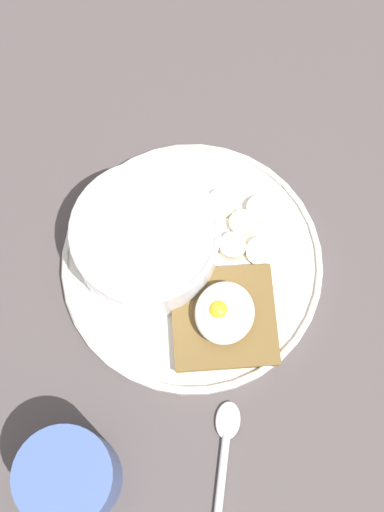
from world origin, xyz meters
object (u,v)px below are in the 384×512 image
toast_slice (224,318)px  banana_slice_left (261,252)px  poached_egg (224,313)px  banana_slice_right (233,247)px  banana_slice_inner (260,210)px  spoon (225,449)px  oatmeal_bowl (146,241)px  coffee_mug (70,477)px  banana_slice_back (223,203)px  banana_slice_front (242,223)px

toast_slice → banana_slice_left: 8.00cm
poached_egg → banana_slice_right: bearing=7.6°
poached_egg → banana_slice_left: (7.79, -1.89, -2.39)cm
banana_slice_inner → spoon: bearing=-173.7°
oatmeal_bowl → spoon: 21.42cm
poached_egg → spoon: size_ratio=0.51×
poached_egg → banana_slice_left: poached_egg is taller
coffee_mug → banana_slice_back: bearing=-11.2°
banana_slice_front → coffee_mug: 29.92cm
banana_slice_back → banana_slice_inner: banana_slice_inner is taller
banana_slice_inner → oatmeal_bowl: bearing=126.1°
oatmeal_bowl → poached_egg: size_ratio=2.33×
banana_slice_back → coffee_mug: 30.97cm
banana_slice_inner → poached_egg: bearing=176.5°
toast_slice → coffee_mug: size_ratio=1.46×
toast_slice → poached_egg: poached_egg is taller
banana_slice_front → coffee_mug: size_ratio=0.43×
banana_slice_front → banana_slice_right: bearing=173.8°
banana_slice_inner → coffee_mug: size_ratio=0.48×
toast_slice → banana_slice_inner: bearing=-3.2°
banana_slice_right → coffee_mug: 27.16cm
banana_slice_back → coffee_mug: coffee_mug is taller
banana_slice_inner → coffee_mug: (-30.47, 9.96, 2.98)cm
banana_slice_inner → toast_slice: bearing=176.8°
oatmeal_bowl → toast_slice: bearing=-117.8°
oatmeal_bowl → banana_slice_back: (7.05, -6.05, -2.58)cm
toast_slice → banana_slice_right: 7.56cm
banana_slice_front → banana_slice_back: banana_slice_front is taller
oatmeal_bowl → banana_slice_right: oatmeal_bowl is taller
spoon → banana_slice_left: bearing=4.4°
spoon → oatmeal_bowl: bearing=36.9°
oatmeal_bowl → coffee_mug: bearing=-179.8°
coffee_mug → banana_slice_right: bearing=-17.7°
banana_slice_left → spoon: bearing=-175.6°
oatmeal_bowl → coffee_mug: (-23.18, -0.06, 0.52)cm
poached_egg → spoon: bearing=-164.1°
poached_egg → banana_slice_inner: poached_egg is taller
banana_slice_front → banana_slice_left: bearing=-133.9°
banana_slice_back → banana_slice_inner: size_ratio=0.84×
banana_slice_left → banana_slice_back: banana_slice_left is taller
banana_slice_left → banana_slice_back: (4.20, 5.12, -0.11)cm
banana_slice_back → banana_slice_right: bearing=-153.6°
poached_egg → banana_slice_back: size_ratio=1.74×
banana_slice_front → banana_slice_inner: 2.43cm
oatmeal_bowl → poached_egg: bearing=-118.0°
coffee_mug → banana_slice_front: bearing=-16.6°
oatmeal_bowl → spoon: bearing=-143.1°
poached_egg → banana_slice_back: (11.99, 3.23, -2.49)cm
poached_egg → banana_slice_front: bearing=3.9°
oatmeal_bowl → coffee_mug: 23.18cm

